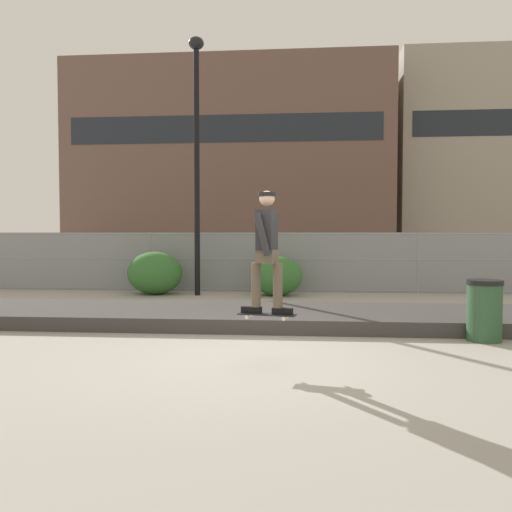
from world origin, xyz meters
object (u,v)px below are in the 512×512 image
(parked_car_near, at_px, (202,259))
(shrub_center, at_px, (277,276))
(street_lamp, at_px, (197,138))
(skater, at_px, (267,245))
(trash_bin, at_px, (484,310))
(skateboard, at_px, (267,315))
(shrub_left, at_px, (155,273))

(parked_car_near, relative_size, shrub_center, 3.03)
(shrub_center, bearing_deg, street_lamp, -177.76)
(skater, xyz_separation_m, trash_bin, (3.54, 1.86, -1.13))
(skateboard, distance_m, shrub_left, 8.76)
(skater, distance_m, trash_bin, 4.16)
(parked_car_near, bearing_deg, shrub_left, -96.09)
(skater, relative_size, shrub_left, 1.02)
(shrub_center, bearing_deg, trash_bin, -57.89)
(skateboard, height_order, skater, skater)
(skateboard, relative_size, parked_car_near, 0.18)
(skater, relative_size, trash_bin, 1.63)
(skater, bearing_deg, parked_car_near, 104.77)
(shrub_left, bearing_deg, shrub_center, -0.38)
(street_lamp, height_order, parked_car_near, street_lamp)
(street_lamp, xyz_separation_m, trash_bin, (6.09, -5.89, -4.08))
(parked_car_near, xyz_separation_m, trash_bin, (6.88, -10.80, -0.32))
(parked_car_near, bearing_deg, shrub_center, -57.00)
(trash_bin, bearing_deg, parked_car_near, 122.51)
(skateboard, relative_size, shrub_center, 0.55)
(shrub_center, bearing_deg, skateboard, -88.47)
(parked_car_near, distance_m, shrub_left, 4.83)
(street_lamp, distance_m, trash_bin, 9.40)
(skateboard, relative_size, street_lamp, 0.11)
(skateboard, distance_m, skater, 0.96)
(skateboard, relative_size, shrub_left, 0.50)
(street_lamp, distance_m, parked_car_near, 6.24)
(street_lamp, distance_m, shrub_left, 4.17)
(parked_car_near, bearing_deg, skater, -75.23)
(parked_car_near, distance_m, trash_bin, 12.81)
(trash_bin, bearing_deg, skateboard, -152.27)
(shrub_left, distance_m, trash_bin, 9.53)
(street_lamp, xyz_separation_m, shrub_center, (2.33, 0.09, -4.02))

